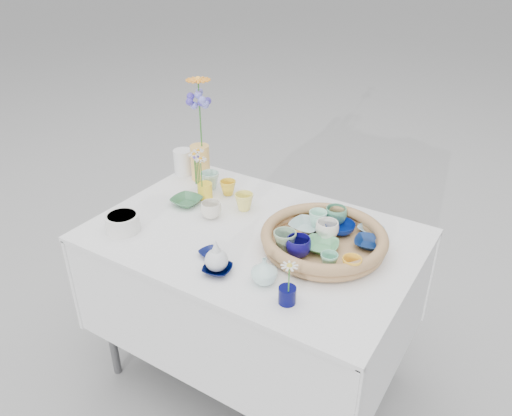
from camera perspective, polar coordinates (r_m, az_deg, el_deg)
The scene contains 34 objects.
ground at distance 2.47m, azimuth -0.26°, elevation -18.13°, with size 80.00×80.00×0.00m, color gray.
display_table at distance 2.47m, azimuth -0.26°, elevation -18.13°, with size 1.26×0.86×0.77m, color white, non-canonical shape.
wicker_tray at distance 1.88m, azimuth 7.75°, elevation -3.61°, with size 0.47×0.47×0.08m, color olive, non-canonical shape.
tray_ceramic_0 at distance 1.97m, azimuth 9.56°, elevation -2.23°, with size 0.12×0.12×0.04m, color navy.
tray_ceramic_1 at distance 1.90m, azimuth 12.78°, elevation -3.93°, with size 0.11×0.11×0.03m, color navy.
tray_ceramic_2 at distance 1.74m, azimuth 10.86°, elevation -6.51°, with size 0.07×0.07×0.06m, color yellow.
tray_ceramic_3 at distance 1.85m, azimuth 7.50°, elevation -4.34°, with size 0.12×0.12×0.03m, color #57A76B.
tray_ceramic_4 at distance 1.82m, azimuth 3.31°, elevation -3.83°, with size 0.09×0.09×0.08m, color #86A984.
tray_ceramic_5 at distance 1.96m, azimuth 5.73°, elevation -2.10°, with size 0.12×0.12×0.03m, color #A4C7C5.
tray_ceramic_6 at distance 1.98m, azimuth 7.08°, elevation -1.26°, with size 0.07×0.07×0.07m, color #ABEDD0.
tray_ceramic_7 at distance 1.91m, azimuth 8.12°, elevation -2.49°, with size 0.09×0.09×0.07m, color white.
tray_ceramic_8 at distance 1.99m, azimuth 12.96°, elevation -2.41°, with size 0.09×0.09×0.02m, color #8EBACF.
tray_ceramic_9 at distance 1.80m, azimuth 4.87°, elevation -4.44°, with size 0.09×0.09×0.07m, color #0F0A60.
tray_ceramic_10 at distance 1.88m, azimuth 4.21°, elevation -3.57°, with size 0.09×0.09×0.03m, color #FCB75C.
tray_ceramic_11 at distance 1.75m, azimuth 8.34°, elevation -6.04°, with size 0.06×0.06×0.06m, color #78C19E.
tray_ceramic_12 at distance 2.01m, azimuth 9.10°, elevation -0.85°, with size 0.09×0.09×0.07m, color #529C77.
loose_ceramic_0 at distance 2.25m, azimuth -3.22°, elevation 2.33°, with size 0.07×0.07×0.07m, color yellow.
loose_ceramic_1 at distance 2.12m, azimuth -1.38°, elevation 0.72°, with size 0.08×0.08×0.08m, color #EEE063.
loose_ceramic_2 at distance 2.19m, azimuth -7.95°, elevation 0.79°, with size 0.13×0.13×0.03m, color #376F46.
loose_ceramic_3 at distance 2.07m, azimuth -5.17°, elevation -0.23°, with size 0.09×0.09×0.07m, color silver.
loose_ceramic_4 at distance 1.85m, azimuth -5.24°, elevation -5.18°, with size 0.08×0.08×0.02m, color #0D154A.
loose_ceramic_5 at distance 2.31m, azimuth -5.28°, elevation 3.16°, with size 0.09×0.09×0.08m, color silver.
loose_ceramic_6 at distance 1.76m, azimuth -4.42°, elevation -7.01°, with size 0.10×0.10×0.02m, color black.
fluted_bowl at distance 2.04m, azimuth -14.99°, elevation -1.64°, with size 0.14×0.14×0.07m, color silver, non-canonical shape.
bud_vase_paleblue at distance 1.74m, azimuth -4.56°, elevation -5.37°, with size 0.08×0.08×0.13m, color silver, non-canonical shape.
bud_vase_seafoam at distance 1.69m, azimuth 0.95°, elevation -7.15°, with size 0.09×0.09×0.10m, color silver.
bud_vase_cobalt at distance 1.62m, azimuth 3.59°, elevation -9.91°, with size 0.06×0.06×0.06m, color #040540.
single_daisy at distance 1.56m, azimuth 3.79°, elevation -8.08°, with size 0.06×0.06×0.12m, color white, non-canonical shape.
tall_vase_yellow at distance 2.39m, azimuth -6.38°, elevation 5.19°, with size 0.09×0.09×0.17m, color #F9B956.
gerbera at distance 2.30m, azimuth -6.42°, elevation 10.64°, with size 0.13×0.13×0.33m, color orange, non-canonical shape.
hydrangea at distance 2.31m, azimuth -6.36°, elevation 9.53°, with size 0.09×0.09×0.30m, color #4637B5, non-canonical shape.
white_pitcher at distance 2.46m, azimuth -8.31°, elevation 5.23°, with size 0.13×0.09×0.12m, color white, non-canonical shape.
daisy_cup at distance 2.23m, azimuth -5.85°, elevation 1.98°, with size 0.07×0.07×0.07m, color yellow.
daisy_posy at distance 2.18m, azimuth -6.40°, elevation 4.54°, with size 0.08×0.08×0.15m, color silver, non-canonical shape.
Camera 1 is at (0.90, -1.41, 1.81)m, focal length 35.00 mm.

